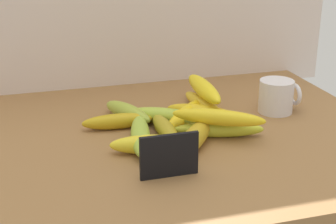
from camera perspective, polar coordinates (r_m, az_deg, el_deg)
name	(u,v)px	position (r cm, az deg, el deg)	size (l,w,h in cm)	color
counter_top	(145,144)	(112.26, -2.53, -3.56)	(110.00, 76.00, 3.00)	olive
chalkboard_sign	(172,157)	(94.07, 0.40, -5.01)	(11.00, 1.80, 8.40)	black
coffee_mug	(277,96)	(127.56, 11.99, 1.73)	(9.82, 8.32, 8.03)	silver
banana_0	(165,130)	(110.88, -0.28, -1.97)	(15.67, 3.70, 3.70)	#A48F1E
banana_1	(219,129)	(111.88, 5.62, -1.94)	(19.71, 3.39, 3.39)	gold
banana_2	(185,115)	(119.60, 1.90, -0.29)	(20.76, 3.42, 3.42)	yellow
banana_3	(128,112)	(120.67, -4.50, -0.02)	(15.64, 3.94, 3.94)	#9AAB35
banana_4	(151,144)	(103.67, -1.91, -3.60)	(16.67, 3.94, 3.94)	yellow
banana_5	(140,135)	(107.68, -3.08, -2.61)	(19.73, 4.08, 4.08)	#9ABA39
banana_6	(204,105)	(126.17, 3.97, 0.84)	(18.57, 3.47, 3.47)	yellow
banana_7	(194,138)	(106.29, 2.95, -2.87)	(18.55, 4.29, 4.29)	gold
banana_8	(165,116)	(118.01, -0.32, -0.46)	(18.53, 3.87, 3.87)	#A2B936
banana_9	(201,112)	(121.28, 3.71, 0.00)	(16.93, 3.49, 3.49)	gold
banana_10	(117,121)	(116.12, -5.63, -1.03)	(15.95, 3.52, 3.52)	#BE9716
banana_11	(218,117)	(109.20, 5.61, -0.59)	(20.04, 3.45, 3.45)	yellow
banana_12	(204,89)	(125.85, 3.99, 2.61)	(20.51, 4.09, 4.09)	yellow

